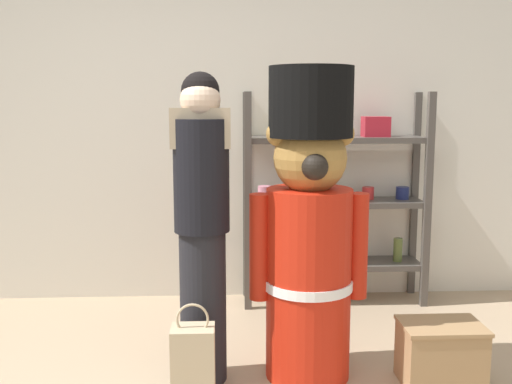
# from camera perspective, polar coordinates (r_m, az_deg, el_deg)

# --- Properties ---
(back_wall) EXTENTS (6.40, 0.12, 2.60)m
(back_wall) POSITION_cam_1_polar(r_m,az_deg,el_deg) (4.41, -4.46, 6.64)
(back_wall) COLOR silver
(back_wall) RESTS_ON ground_plane
(merchandise_shelf) EXTENTS (1.31, 0.35, 1.52)m
(merchandise_shelf) POSITION_cam_1_polar(r_m,az_deg,el_deg) (4.31, 7.57, -0.41)
(merchandise_shelf) COLOR #4C4742
(merchandise_shelf) RESTS_ON ground_plane
(teddy_bear_guard) EXTENTS (0.62, 0.47, 1.63)m
(teddy_bear_guard) POSITION_cam_1_polar(r_m,az_deg,el_deg) (3.10, 5.12, -3.50)
(teddy_bear_guard) COLOR red
(teddy_bear_guard) RESTS_ON ground_plane
(person_shopper) EXTENTS (0.30, 0.28, 1.60)m
(person_shopper) POSITION_cam_1_polar(r_m,az_deg,el_deg) (3.04, -5.21, -2.73)
(person_shopper) COLOR black
(person_shopper) RESTS_ON ground_plane
(shopping_bag) EXTENTS (0.21, 0.16, 0.51)m
(shopping_bag) POSITION_cam_1_polar(r_m,az_deg,el_deg) (2.98, -6.04, -16.23)
(shopping_bag) COLOR #C1AD89
(shopping_bag) RESTS_ON ground_plane
(display_crate) EXTENTS (0.42, 0.30, 0.33)m
(display_crate) POSITION_cam_1_polar(r_m,az_deg,el_deg) (3.33, 17.30, -14.60)
(display_crate) COLOR #9E7A51
(display_crate) RESTS_ON ground_plane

